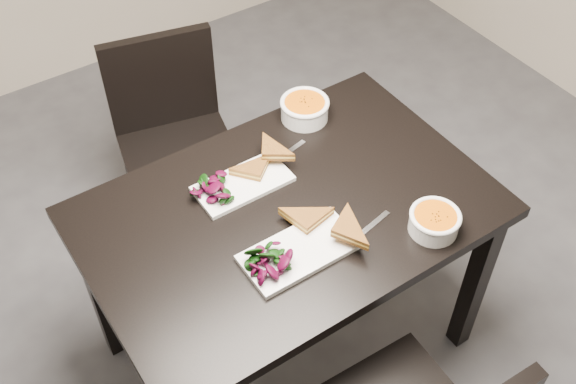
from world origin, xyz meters
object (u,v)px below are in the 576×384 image
(chair_far, at_px, (173,132))
(soup_bowl_near, at_px, (434,221))
(plate_far, at_px, (243,184))
(soup_bowl_far, at_px, (305,108))
(plate_near, at_px, (300,251))
(table, at_px, (288,230))

(chair_far, relative_size, soup_bowl_near, 5.72)
(plate_far, bearing_deg, soup_bowl_far, 24.88)
(soup_bowl_far, bearing_deg, chair_far, 121.86)
(plate_near, distance_m, soup_bowl_near, 0.39)
(soup_bowl_near, bearing_deg, chair_far, 106.40)
(table, xyz_separation_m, plate_far, (-0.06, 0.15, 0.11))
(soup_bowl_near, distance_m, plate_far, 0.58)
(table, bearing_deg, plate_near, -112.73)
(chair_far, distance_m, soup_bowl_near, 1.16)
(chair_far, bearing_deg, plate_near, -80.01)
(chair_far, xyz_separation_m, plate_near, (-0.05, -0.94, 0.27))
(chair_far, distance_m, plate_near, 0.98)
(chair_far, bearing_deg, plate_far, -81.19)
(soup_bowl_near, relative_size, plate_far, 0.51)
(plate_near, bearing_deg, plate_far, 89.32)
(soup_bowl_near, xyz_separation_m, soup_bowl_far, (-0.03, 0.61, 0.00))
(table, distance_m, plate_far, 0.20)
(soup_bowl_near, height_order, soup_bowl_far, soup_bowl_far)
(chair_far, distance_m, soup_bowl_far, 0.63)
(table, height_order, plate_far, plate_far)
(chair_far, height_order, plate_near, chair_far)
(table, xyz_separation_m, plate_near, (-0.07, -0.16, 0.11))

